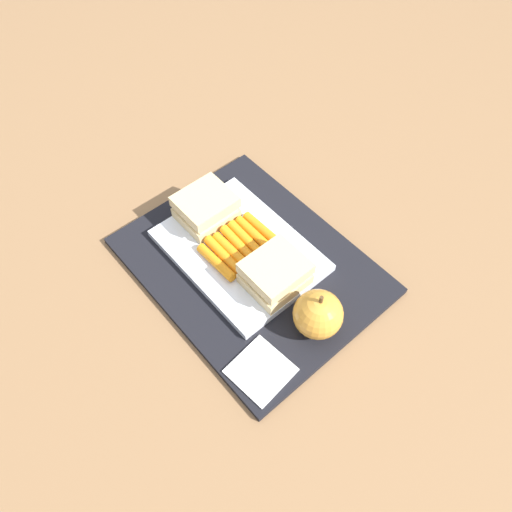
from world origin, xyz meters
TOP-DOWN VIEW (x-y plane):
  - ground_plane at (0.00, 0.00)m, footprint 2.40×2.40m
  - lunchbag_mat at (0.00, 0.00)m, footprint 0.36×0.28m
  - food_tray at (-0.03, 0.00)m, footprint 0.23×0.17m
  - sandwich_half_left at (-0.10, 0.00)m, footprint 0.07×0.08m
  - sandwich_half_right at (0.05, 0.00)m, footprint 0.07×0.08m
  - carrot_sticks_bundle at (-0.02, 0.00)m, footprint 0.08×0.10m
  - apple at (0.14, 0.00)m, footprint 0.07×0.07m
  - paper_napkin at (0.14, -0.10)m, footprint 0.08×0.08m

SIDE VIEW (x-z plane):
  - ground_plane at x=0.00m, z-range 0.00..0.00m
  - lunchbag_mat at x=0.00m, z-range 0.00..0.01m
  - paper_napkin at x=0.14m, z-range 0.01..0.01m
  - food_tray at x=-0.03m, z-range 0.01..0.02m
  - carrot_sticks_bundle at x=-0.02m, z-range 0.02..0.04m
  - apple at x=0.14m, z-range 0.00..0.08m
  - sandwich_half_left at x=-0.10m, z-range 0.02..0.07m
  - sandwich_half_right at x=0.05m, z-range 0.02..0.07m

